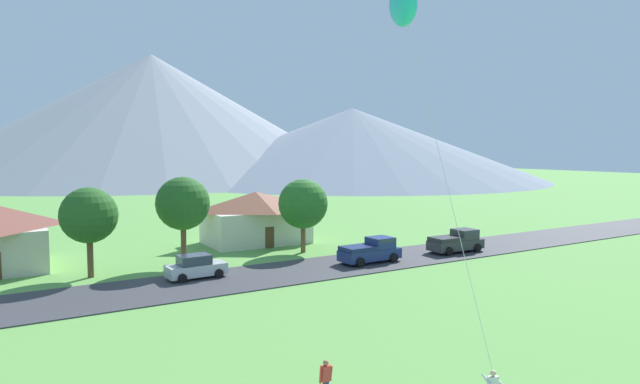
{
  "coord_description": "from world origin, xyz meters",
  "views": [
    {
      "loc": [
        -10.76,
        -5.37,
        9.38
      ],
      "look_at": [
        0.95,
        14.28,
        7.52
      ],
      "focal_mm": 29.89,
      "sensor_mm": 36.0,
      "label": 1
    }
  ],
  "objects_px": {
    "parked_car_silver_mid_west": "(196,267)",
    "pickup_truck_navy_east_side": "(371,250)",
    "tree_left_of_center": "(303,204)",
    "house_leftmost": "(256,217)",
    "tree_center": "(183,204)",
    "pickup_truck_charcoal_west_side": "(457,241)",
    "tree_near_left": "(89,216)",
    "kite_flyer_with_kite": "(406,14)",
    "watcher_person": "(326,381)"
  },
  "relations": [
    {
      "from": "kite_flyer_with_kite",
      "to": "watcher_person",
      "type": "bearing_deg",
      "value": 176.63
    },
    {
      "from": "tree_near_left",
      "to": "tree_left_of_center",
      "type": "relative_size",
      "value": 0.99
    },
    {
      "from": "tree_center",
      "to": "pickup_truck_navy_east_side",
      "type": "xyz_separation_m",
      "value": [
        13.58,
        -6.65,
        -3.98
      ]
    },
    {
      "from": "tree_near_left",
      "to": "pickup_truck_charcoal_west_side",
      "type": "height_order",
      "value": "tree_near_left"
    },
    {
      "from": "tree_left_of_center",
      "to": "watcher_person",
      "type": "distance_m",
      "value": 29.05
    },
    {
      "from": "house_leftmost",
      "to": "kite_flyer_with_kite",
      "type": "bearing_deg",
      "value": -104.09
    },
    {
      "from": "tree_left_of_center",
      "to": "pickup_truck_navy_east_side",
      "type": "bearing_deg",
      "value": -69.27
    },
    {
      "from": "tree_near_left",
      "to": "tree_center",
      "type": "bearing_deg",
      "value": 0.81
    },
    {
      "from": "tree_center",
      "to": "pickup_truck_navy_east_side",
      "type": "height_order",
      "value": "tree_center"
    },
    {
      "from": "house_leftmost",
      "to": "tree_near_left",
      "type": "distance_m",
      "value": 17.77
    },
    {
      "from": "tree_center",
      "to": "pickup_truck_navy_east_side",
      "type": "distance_m",
      "value": 15.63
    },
    {
      "from": "tree_left_of_center",
      "to": "watcher_person",
      "type": "relative_size",
      "value": 3.98
    },
    {
      "from": "tree_near_left",
      "to": "kite_flyer_with_kite",
      "type": "xyz_separation_m",
      "value": [
        8.08,
        -25.52,
        9.87
      ]
    },
    {
      "from": "tree_left_of_center",
      "to": "parked_car_silver_mid_west",
      "type": "relative_size",
      "value": 1.56
    },
    {
      "from": "parked_car_silver_mid_west",
      "to": "tree_near_left",
      "type": "bearing_deg",
      "value": 145.96
    },
    {
      "from": "tree_center",
      "to": "pickup_truck_charcoal_west_side",
      "type": "xyz_separation_m",
      "value": [
        22.87,
        -7.02,
        -3.98
      ]
    },
    {
      "from": "tree_left_of_center",
      "to": "kite_flyer_with_kite",
      "type": "relative_size",
      "value": 0.43
    },
    {
      "from": "parked_car_silver_mid_west",
      "to": "pickup_truck_navy_east_side",
      "type": "bearing_deg",
      "value": -8.86
    },
    {
      "from": "watcher_person",
      "to": "kite_flyer_with_kite",
      "type": "bearing_deg",
      "value": -3.37
    },
    {
      "from": "kite_flyer_with_kite",
      "to": "tree_left_of_center",
      "type": "bearing_deg",
      "value": 69.16
    },
    {
      "from": "pickup_truck_charcoal_west_side",
      "to": "pickup_truck_navy_east_side",
      "type": "bearing_deg",
      "value": 177.7
    },
    {
      "from": "tree_left_of_center",
      "to": "pickup_truck_navy_east_side",
      "type": "relative_size",
      "value": 1.27
    },
    {
      "from": "tree_near_left",
      "to": "pickup_truck_charcoal_west_side",
      "type": "xyz_separation_m",
      "value": [
        29.79,
        -6.92,
        -3.5
      ]
    },
    {
      "from": "parked_car_silver_mid_west",
      "to": "kite_flyer_with_kite",
      "type": "xyz_separation_m",
      "value": [
        1.62,
        -21.16,
        13.56
      ]
    },
    {
      "from": "tree_center",
      "to": "parked_car_silver_mid_west",
      "type": "xyz_separation_m",
      "value": [
        -0.46,
        -4.46,
        -4.17
      ]
    },
    {
      "from": "house_leftmost",
      "to": "tree_left_of_center",
      "type": "relative_size",
      "value": 1.55
    },
    {
      "from": "house_leftmost",
      "to": "tree_center",
      "type": "bearing_deg",
      "value": -143.57
    },
    {
      "from": "pickup_truck_navy_east_side",
      "to": "tree_center",
      "type": "bearing_deg",
      "value": 153.92
    },
    {
      "from": "pickup_truck_navy_east_side",
      "to": "kite_flyer_with_kite",
      "type": "distance_m",
      "value": 26.32
    },
    {
      "from": "house_leftmost",
      "to": "pickup_truck_navy_east_side",
      "type": "xyz_separation_m",
      "value": [
        4.26,
        -13.52,
        -1.59
      ]
    },
    {
      "from": "tree_center",
      "to": "tree_left_of_center",
      "type": "bearing_deg",
      "value": 1.03
    },
    {
      "from": "tree_center",
      "to": "watcher_person",
      "type": "relative_size",
      "value": 4.29
    },
    {
      "from": "tree_left_of_center",
      "to": "kite_flyer_with_kite",
      "type": "distance_m",
      "value": 29.38
    },
    {
      "from": "tree_left_of_center",
      "to": "tree_center",
      "type": "height_order",
      "value": "tree_center"
    },
    {
      "from": "house_leftmost",
      "to": "parked_car_silver_mid_west",
      "type": "relative_size",
      "value": 2.42
    },
    {
      "from": "pickup_truck_charcoal_west_side",
      "to": "pickup_truck_navy_east_side",
      "type": "xyz_separation_m",
      "value": [
        -9.29,
        0.37,
        0.0
      ]
    },
    {
      "from": "parked_car_silver_mid_west",
      "to": "house_leftmost",
      "type": "bearing_deg",
      "value": 49.22
    },
    {
      "from": "tree_left_of_center",
      "to": "tree_near_left",
      "type": "bearing_deg",
      "value": -179.06
    },
    {
      "from": "parked_car_silver_mid_west",
      "to": "watcher_person",
      "type": "height_order",
      "value": "parked_car_silver_mid_west"
    },
    {
      "from": "house_leftmost",
      "to": "kite_flyer_with_kite",
      "type": "distance_m",
      "value": 35.51
    },
    {
      "from": "tree_near_left",
      "to": "parked_car_silver_mid_west",
      "type": "distance_m",
      "value": 8.62
    },
    {
      "from": "house_leftmost",
      "to": "tree_center",
      "type": "distance_m",
      "value": 11.82
    },
    {
      "from": "house_leftmost",
      "to": "tree_left_of_center",
      "type": "height_order",
      "value": "tree_left_of_center"
    },
    {
      "from": "house_leftmost",
      "to": "tree_near_left",
      "type": "xyz_separation_m",
      "value": [
        -16.23,
        -6.97,
        1.9
      ]
    },
    {
      "from": "tree_near_left",
      "to": "tree_center",
      "type": "relative_size",
      "value": 0.92
    },
    {
      "from": "tree_left_of_center",
      "to": "pickup_truck_charcoal_west_side",
      "type": "relative_size",
      "value": 1.27
    },
    {
      "from": "parked_car_silver_mid_west",
      "to": "watcher_person",
      "type": "distance_m",
      "value": 21.04
    },
    {
      "from": "tree_center",
      "to": "pickup_truck_charcoal_west_side",
      "type": "distance_m",
      "value": 24.26
    },
    {
      "from": "pickup_truck_charcoal_west_side",
      "to": "house_leftmost",
      "type": "bearing_deg",
      "value": 134.29
    },
    {
      "from": "watcher_person",
      "to": "tree_center",
      "type": "bearing_deg",
      "value": 84.93
    }
  ]
}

